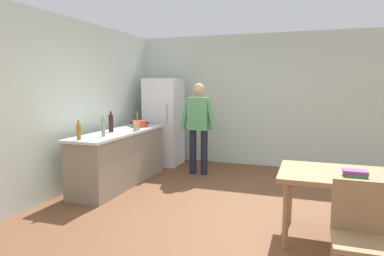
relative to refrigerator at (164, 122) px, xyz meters
The scene contains 14 objects.
ground_plane 3.19m from the refrigerator, 51.63° to the right, with size 14.00×14.00×0.00m, color brown.
wall_back 2.04m from the refrigerator, 17.53° to the left, with size 6.40×0.12×2.70m, color silver.
wall_left 2.35m from the refrigerator, 107.65° to the right, with size 0.12×5.60×2.70m, color silver.
kitchen_counter 1.66m from the refrigerator, 93.58° to the right, with size 0.64×2.20×0.90m.
refrigerator is the anchor object (origin of this frame).
person 1.10m from the refrigerator, 30.23° to the right, with size 0.70×0.22×1.70m.
dining_table 4.27m from the refrigerator, 39.29° to the right, with size 1.40×0.90×0.75m.
chair 4.95m from the refrigerator, 48.03° to the right, with size 0.42×0.42×0.91m.
cooking_pot 0.94m from the refrigerator, 93.89° to the right, with size 0.40×0.28×0.12m.
utensil_jar 1.41m from the refrigerator, 85.01° to the right, with size 0.11×0.11×0.32m.
bottle_vinegar_tall 2.17m from the refrigerator, 90.81° to the right, with size 0.06×0.06×0.32m.
bottle_oil_amber 2.56m from the refrigerator, 93.74° to the right, with size 0.06×0.06×0.28m.
bottle_wine_dark 1.73m from the refrigerator, 96.05° to the right, with size 0.08×0.08×0.34m.
book_stack 4.36m from the refrigerator, 39.78° to the right, with size 0.23×0.17×0.06m.
Camera 1 is at (0.99, -4.09, 1.67)m, focal length 31.76 mm.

